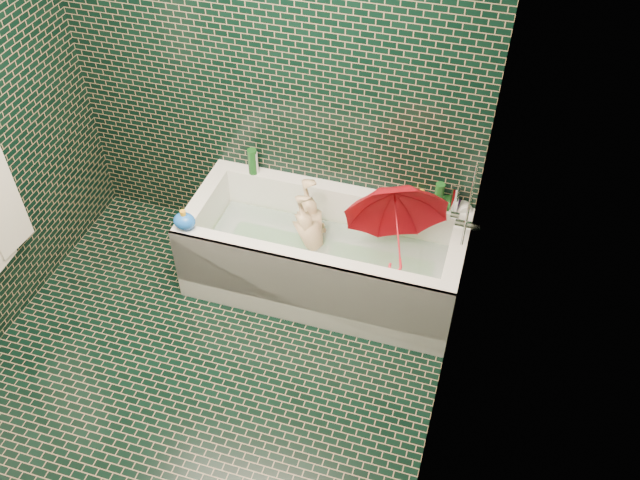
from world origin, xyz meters
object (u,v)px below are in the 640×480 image
(child, at_px, (314,242))
(bath_toy, at_px, (184,221))
(bathtub, at_px, (324,262))
(umbrella, at_px, (398,230))
(rubber_duck, at_px, (417,195))

(child, distance_m, bath_toy, 0.83)
(child, xyz_separation_m, bath_toy, (-0.69, -0.35, 0.30))
(bathtub, distance_m, umbrella, 0.60)
(bathtub, xyz_separation_m, rubber_duck, (0.49, 0.36, 0.38))
(bathtub, bearing_deg, rubber_duck, 36.30)
(rubber_duck, bearing_deg, umbrella, -94.86)
(rubber_duck, distance_m, bath_toy, 1.42)
(umbrella, bearing_deg, child, 156.80)
(child, bearing_deg, rubber_duck, 117.77)
(rubber_duck, bearing_deg, bath_toy, -151.08)
(bath_toy, bearing_deg, child, 35.48)
(bath_toy, bearing_deg, bathtub, 29.51)
(bathtub, xyz_separation_m, bath_toy, (-0.77, -0.29, 0.40))
(umbrella, xyz_separation_m, bath_toy, (-1.22, -0.28, -0.01))
(umbrella, height_order, rubber_duck, umbrella)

